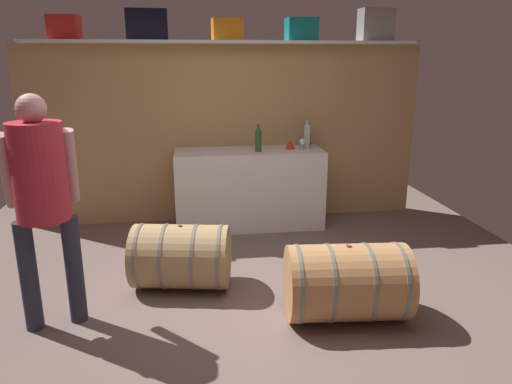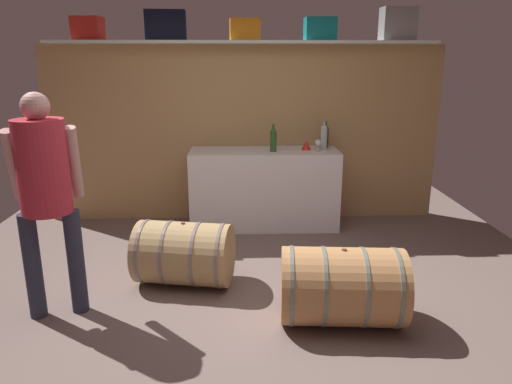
{
  "view_description": "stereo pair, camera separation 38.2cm",
  "coord_description": "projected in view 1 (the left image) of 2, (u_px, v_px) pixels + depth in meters",
  "views": [
    {
      "loc": [
        -0.43,
        -3.37,
        1.92
      ],
      "look_at": [
        0.08,
        0.28,
        0.89
      ],
      "focal_mm": 33.52,
      "sensor_mm": 36.0,
      "label": 1
    },
    {
      "loc": [
        -0.05,
        -3.41,
        1.92
      ],
      "look_at": [
        0.08,
        0.28,
        0.89
      ],
      "focal_mm": 33.52,
      "sensor_mm": 36.0,
      "label": 2
    }
  ],
  "objects": [
    {
      "name": "ground_plane",
      "position": [
        243.0,
        278.0,
        4.35
      ],
      "size": [
        5.88,
        7.83,
        0.02
      ],
      "primitive_type": "cube",
      "color": "#6E5B55"
    },
    {
      "name": "back_wall_panel",
      "position": [
        226.0,
        135.0,
        5.72
      ],
      "size": [
        4.68,
        0.1,
        2.08
      ],
      "primitive_type": "cube",
      "color": "tan",
      "rests_on": "ground"
    },
    {
      "name": "high_shelf_board",
      "position": [
        225.0,
        42.0,
        5.29
      ],
      "size": [
        4.31,
        0.4,
        0.03
      ],
      "primitive_type": "cube",
      "color": "silver",
      "rests_on": "back_wall_panel"
    },
    {
      "name": "toolcase_red",
      "position": [
        65.0,
        27.0,
        5.03
      ],
      "size": [
        0.32,
        0.29,
        0.25
      ],
      "primitive_type": "cube",
      "rotation": [
        0.0,
        0.0,
        -0.06
      ],
      "color": "red",
      "rests_on": "high_shelf_board"
    },
    {
      "name": "toolcase_black",
      "position": [
        147.0,
        25.0,
        5.13
      ],
      "size": [
        0.45,
        0.33,
        0.32
      ],
      "primitive_type": "cube",
      "rotation": [
        0.0,
        0.0,
        0.07
      ],
      "color": "black",
      "rests_on": "high_shelf_board"
    },
    {
      "name": "toolcase_orange",
      "position": [
        227.0,
        29.0,
        5.26
      ],
      "size": [
        0.34,
        0.29,
        0.23
      ],
      "primitive_type": "cube",
      "rotation": [
        0.0,
        0.0,
        0.06
      ],
      "color": "orange",
      "rests_on": "high_shelf_board"
    },
    {
      "name": "toolcase_teal",
      "position": [
        301.0,
        29.0,
        5.37
      ],
      "size": [
        0.34,
        0.28,
        0.25
      ],
      "primitive_type": "cube",
      "rotation": [
        0.0,
        0.0,
        0.01
      ],
      "color": "#11787B",
      "rests_on": "high_shelf_board"
    },
    {
      "name": "toolcase_grey",
      "position": [
        376.0,
        25.0,
        5.47
      ],
      "size": [
        0.37,
        0.25,
        0.36
      ],
      "primitive_type": "cube",
      "rotation": [
        0.0,
        0.0,
        0.01
      ],
      "color": "gray",
      "rests_on": "high_shelf_board"
    },
    {
      "name": "work_cabinet",
      "position": [
        249.0,
        189.0,
        5.57
      ],
      "size": [
        1.69,
        0.59,
        0.91
      ],
      "primitive_type": "cube",
      "color": "white",
      "rests_on": "ground"
    },
    {
      "name": "wine_bottle_dark",
      "position": [
        308.0,
        135.0,
        5.66
      ],
      "size": [
        0.08,
        0.08,
        0.31
      ],
      "color": "black",
      "rests_on": "work_cabinet"
    },
    {
      "name": "wine_bottle_green",
      "position": [
        258.0,
        139.0,
        5.34
      ],
      "size": [
        0.07,
        0.07,
        0.31
      ],
      "color": "#2D5828",
      "rests_on": "work_cabinet"
    },
    {
      "name": "wine_bottle_clear",
      "position": [
        307.0,
        136.0,
        5.52
      ],
      "size": [
        0.08,
        0.08,
        0.32
      ],
      "color": "#AEC3BA",
      "rests_on": "work_cabinet"
    },
    {
      "name": "wine_glass",
      "position": [
        302.0,
        142.0,
        5.42
      ],
      "size": [
        0.07,
        0.07,
        0.13
      ],
      "color": "white",
      "rests_on": "work_cabinet"
    },
    {
      "name": "red_funnel",
      "position": [
        290.0,
        144.0,
        5.51
      ],
      "size": [
        0.11,
        0.11,
        0.11
      ],
      "primitive_type": "cone",
      "color": "red",
      "rests_on": "work_cabinet"
    },
    {
      "name": "wine_barrel_near",
      "position": [
        347.0,
        282.0,
        3.6
      ],
      "size": [
        0.94,
        0.65,
        0.6
      ],
      "rotation": [
        0.0,
        0.0,
        -0.08
      ],
      "color": "#B6814E",
      "rests_on": "ground"
    },
    {
      "name": "wine_barrel_far",
      "position": [
        181.0,
        256.0,
        4.1
      ],
      "size": [
        0.9,
        0.69,
        0.57
      ],
      "rotation": [
        0.0,
        0.0,
        -0.18
      ],
      "color": "tan",
      "rests_on": "ground"
    },
    {
      "name": "winemaker_pouring",
      "position": [
        41.0,
        189.0,
        3.31
      ],
      "size": [
        0.55,
        0.47,
        1.7
      ],
      "rotation": [
        0.0,
        0.0,
        0.25
      ],
      "color": "#2A2C3E",
      "rests_on": "ground"
    }
  ]
}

